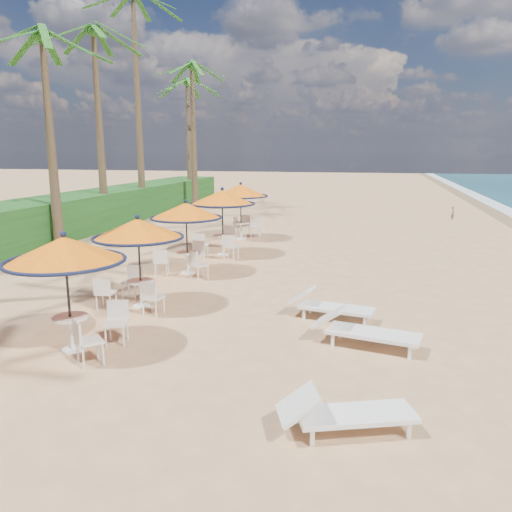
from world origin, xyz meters
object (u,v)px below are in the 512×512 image
at_px(station_1, 137,240).
at_px(lounger_mid, 362,329).
at_px(station_4, 242,197).
at_px(lounger_near, 342,412).
at_px(station_2, 186,220).
at_px(station_0, 69,261).
at_px(station_3, 222,206).
at_px(lounger_far, 328,305).

xyz_separation_m(station_1, lounger_mid, (5.66, -1.37, -1.39)).
relative_size(station_4, lounger_near, 1.24).
height_order(station_1, station_2, station_2).
bearing_deg(station_2, station_0, -88.89).
xyz_separation_m(station_3, lounger_far, (4.63, -6.49, -1.55)).
bearing_deg(station_4, station_3, -86.70).
bearing_deg(station_1, station_0, -89.21).
height_order(station_1, station_4, station_4).
xyz_separation_m(lounger_mid, lounger_far, (-0.85, 1.55, -0.02)).
height_order(station_4, lounger_mid, station_4).
relative_size(station_1, lounger_near, 1.16).
bearing_deg(lounger_near, station_2, 103.10).
xyz_separation_m(station_2, lounger_mid, (5.75, -5.00, -1.40)).
distance_m(station_2, station_3, 3.06).
distance_m(station_3, lounger_far, 8.12).
height_order(station_2, station_3, station_3).
distance_m(station_2, lounger_far, 6.15).
relative_size(station_0, lounger_mid, 1.08).
bearing_deg(lounger_far, station_3, 135.00).
bearing_deg(lounger_near, station_0, 141.11).
bearing_deg(station_3, station_2, -95.02).
bearing_deg(station_1, station_3, 88.45).
bearing_deg(station_0, station_3, 89.16).
height_order(station_2, lounger_near, station_2).
distance_m(station_0, station_3, 9.61).
bearing_deg(station_3, lounger_near, -65.11).
relative_size(station_0, station_1, 1.02).
xyz_separation_m(station_0, lounger_mid, (5.62, 1.56, -1.50)).
xyz_separation_m(station_2, station_4, (0.06, 6.70, 0.10)).
distance_m(station_4, lounger_mid, 13.10).
height_order(station_1, lounger_mid, station_1).
xyz_separation_m(station_0, station_2, (-0.13, 6.56, -0.09)).
bearing_deg(station_0, lounger_near, -18.37).
bearing_deg(station_2, station_1, -88.62).
bearing_deg(station_1, station_4, 90.17).
relative_size(lounger_mid, lounger_far, 1.07).
xyz_separation_m(station_4, lounger_near, (5.50, -15.06, -1.54)).
distance_m(station_2, station_4, 6.70).
distance_m(station_1, station_4, 10.33).
relative_size(lounger_near, lounger_far, 0.97).
bearing_deg(station_2, lounger_near, -56.37).
distance_m(station_0, station_1, 2.93).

